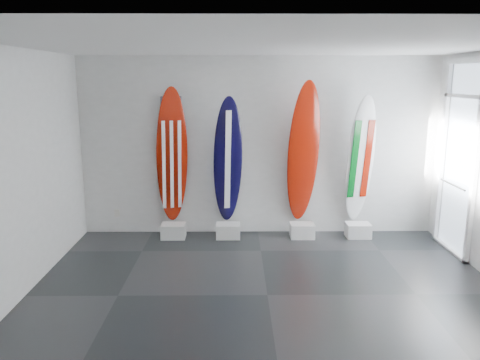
{
  "coord_description": "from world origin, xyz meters",
  "views": [
    {
      "loc": [
        -0.39,
        -5.42,
        2.62
      ],
      "look_at": [
        -0.33,
        1.4,
        1.16
      ],
      "focal_mm": 35.36,
      "sensor_mm": 36.0,
      "label": 1
    }
  ],
  "objects_px": {
    "surfboard_usa": "(172,156)",
    "surfboard_swiss": "(303,153)",
    "surfboard_navy": "(228,161)",
    "surfboard_italy": "(360,160)"
  },
  "relations": [
    {
      "from": "surfboard_navy",
      "to": "surfboard_italy",
      "type": "distance_m",
      "value": 2.2
    },
    {
      "from": "surfboard_usa",
      "to": "surfboard_navy",
      "type": "relative_size",
      "value": 1.07
    },
    {
      "from": "surfboard_usa",
      "to": "surfboard_italy",
      "type": "xyz_separation_m",
      "value": [
        3.12,
        0.0,
        -0.06
      ]
    },
    {
      "from": "surfboard_navy",
      "to": "surfboard_swiss",
      "type": "relative_size",
      "value": 0.89
    },
    {
      "from": "surfboard_navy",
      "to": "surfboard_swiss",
      "type": "distance_m",
      "value": 1.25
    },
    {
      "from": "surfboard_navy",
      "to": "surfboard_swiss",
      "type": "height_order",
      "value": "surfboard_swiss"
    },
    {
      "from": "surfboard_navy",
      "to": "surfboard_italy",
      "type": "bearing_deg",
      "value": -11.86
    },
    {
      "from": "surfboard_navy",
      "to": "surfboard_italy",
      "type": "height_order",
      "value": "surfboard_italy"
    },
    {
      "from": "surfboard_usa",
      "to": "surfboard_swiss",
      "type": "distance_m",
      "value": 2.17
    },
    {
      "from": "surfboard_italy",
      "to": "surfboard_swiss",
      "type": "bearing_deg",
      "value": 167.46
    }
  ]
}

